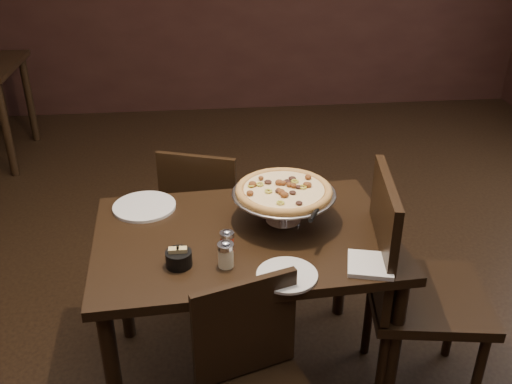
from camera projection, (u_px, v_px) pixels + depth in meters
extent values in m
cube|color=black|center=(254.00, 359.00, 2.69)|extent=(6.00, 7.00, 0.02)
cube|color=black|center=(245.00, 238.00, 2.27)|extent=(1.23, 0.85, 0.04)
cylinder|color=black|center=(393.00, 351.00, 2.23)|extent=(0.06, 0.06, 0.70)
cylinder|color=black|center=(123.00, 277.00, 2.66)|extent=(0.06, 0.06, 0.70)
cylinder|color=black|center=(342.00, 256.00, 2.81)|extent=(0.06, 0.06, 0.70)
cylinder|color=black|center=(6.00, 130.00, 4.25)|extent=(0.06, 0.06, 0.74)
cylinder|color=black|center=(29.00, 100.00, 4.87)|extent=(0.06, 0.06, 0.74)
cylinder|color=silver|center=(283.00, 220.00, 2.35)|extent=(0.14, 0.14, 0.01)
cylinder|color=silver|center=(283.00, 208.00, 2.32)|extent=(0.03, 0.03, 0.11)
cylinder|color=silver|center=(284.00, 195.00, 2.29)|extent=(0.10, 0.10, 0.01)
cylinder|color=#A5A5AA|center=(284.00, 193.00, 2.29)|extent=(0.41, 0.41, 0.01)
torus|color=#A5A5AA|center=(284.00, 193.00, 2.29)|extent=(0.42, 0.42, 0.01)
cylinder|color=#9F662F|center=(284.00, 191.00, 2.28)|extent=(0.38, 0.38, 0.01)
torus|color=#9F662F|center=(284.00, 190.00, 2.28)|extent=(0.39, 0.39, 0.03)
cylinder|color=#E9C080|center=(284.00, 189.00, 2.28)|extent=(0.32, 0.32, 0.01)
cylinder|color=#F8EEC0|center=(226.00, 257.00, 2.05)|extent=(0.06, 0.06, 0.08)
cylinder|color=silver|center=(225.00, 246.00, 2.03)|extent=(0.06, 0.06, 0.02)
ellipsoid|color=silver|center=(225.00, 243.00, 2.02)|extent=(0.03, 0.03, 0.01)
cylinder|color=maroon|center=(227.00, 244.00, 2.13)|extent=(0.05, 0.05, 0.07)
cylinder|color=silver|center=(227.00, 235.00, 2.12)|extent=(0.05, 0.05, 0.02)
ellipsoid|color=silver|center=(227.00, 231.00, 2.11)|extent=(0.03, 0.03, 0.01)
cylinder|color=black|center=(179.00, 259.00, 2.06)|extent=(0.10, 0.10, 0.06)
cube|color=#D4BC7A|center=(174.00, 256.00, 2.05)|extent=(0.04, 0.03, 0.06)
cube|color=#D4BC7A|center=(182.00, 255.00, 2.05)|extent=(0.04, 0.03, 0.06)
cube|color=white|center=(370.00, 265.00, 2.06)|extent=(0.20, 0.20, 0.02)
cylinder|color=silver|center=(144.00, 207.00, 2.44)|extent=(0.27, 0.27, 0.01)
cylinder|color=silver|center=(287.00, 275.00, 2.01)|extent=(0.22, 0.22, 0.01)
cone|color=silver|center=(315.00, 214.00, 2.13)|extent=(0.15, 0.15, 0.00)
cylinder|color=black|center=(315.00, 213.00, 2.13)|extent=(0.07, 0.12, 0.02)
cube|color=black|center=(210.00, 217.00, 3.04)|extent=(0.50, 0.50, 0.04)
cube|color=black|center=(197.00, 194.00, 2.78)|extent=(0.38, 0.16, 0.41)
cylinder|color=black|center=(246.00, 239.00, 3.25)|extent=(0.03, 0.03, 0.38)
cylinder|color=black|center=(194.00, 232.00, 3.31)|extent=(0.03, 0.03, 0.38)
cylinder|color=black|center=(232.00, 271.00, 2.97)|extent=(0.03, 0.03, 0.38)
cylinder|color=black|center=(174.00, 263.00, 3.04)|extent=(0.03, 0.03, 0.38)
cube|color=black|center=(245.00, 328.00, 1.96)|extent=(0.37, 0.14, 0.40)
cube|color=black|center=(427.00, 297.00, 2.32)|extent=(0.54, 0.54, 0.04)
cube|color=black|center=(382.00, 237.00, 2.20)|extent=(0.11, 0.47, 0.49)
cylinder|color=black|center=(477.00, 379.00, 2.26)|extent=(0.04, 0.04, 0.46)
cylinder|color=black|center=(453.00, 316.00, 2.60)|extent=(0.04, 0.04, 0.46)
cylinder|color=black|center=(381.00, 375.00, 2.28)|extent=(0.04, 0.04, 0.46)
cylinder|color=black|center=(369.00, 313.00, 2.61)|extent=(0.04, 0.04, 0.46)
cylinder|color=black|center=(2.00, 96.00, 5.43)|extent=(0.04, 0.04, 0.44)
cylinder|color=black|center=(0.00, 108.00, 5.13)|extent=(0.04, 0.04, 0.44)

